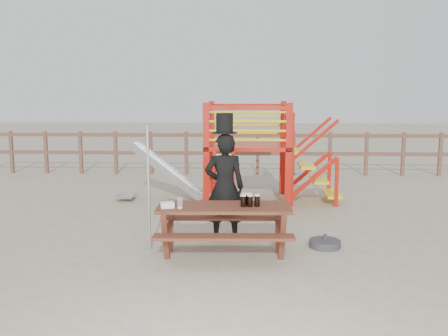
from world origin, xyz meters
TOP-DOWN VIEW (x-y plane):
  - ground at (0.00, 0.00)m, footprint 60.00×60.00m
  - back_fence at (0.00, 7.00)m, footprint 15.09×0.09m
  - playground_fort at (0.12, 3.58)m, footprint 4.71×1.84m
  - picnic_table at (-0.13, 0.02)m, footprint 1.91×1.35m
  - man_with_hat at (-0.15, 0.75)m, footprint 0.64×0.45m
  - metal_pole at (-1.23, 0.22)m, footprint 0.04×0.04m
  - parasol_base at (1.37, 0.46)m, footprint 0.47×0.47m
  - paper_bag at (-0.91, -0.12)m, footprint 0.21×0.19m
  - stout_pints at (0.22, 0.03)m, footprint 0.27×0.18m
  - empty_glasses at (-0.73, -0.16)m, footprint 0.08×0.08m

SIDE VIEW (x-z plane):
  - ground at x=0.00m, z-range 0.00..0.00m
  - parasol_base at x=1.37m, z-range -0.04..0.15m
  - picnic_table at x=-0.13m, z-range 0.09..0.82m
  - back_fence at x=0.00m, z-range 0.14..1.34m
  - paper_bag at x=-0.91m, z-range 0.72..0.80m
  - empty_glasses at x=-0.73m, z-range 0.72..0.87m
  - stout_pints at x=0.22m, z-range 0.72..0.90m
  - man_with_hat at x=-0.15m, z-range -0.10..1.89m
  - metal_pole at x=-1.23m, z-range 0.00..1.84m
  - playground_fort at x=0.12m, z-range 0.02..2.12m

